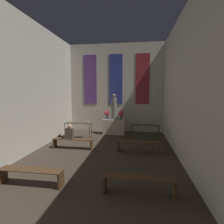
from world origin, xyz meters
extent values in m
cube|color=beige|center=(0.00, 11.75, 2.86)|extent=(6.39, 0.12, 5.72)
cube|color=#60337F|center=(-1.72, 11.67, 3.43)|extent=(0.86, 0.03, 3.20)
cube|color=navy|center=(0.00, 11.67, 3.43)|extent=(0.86, 0.03, 3.20)
cube|color=maroon|center=(1.72, 11.67, 3.43)|extent=(0.86, 0.03, 3.20)
cube|color=beige|center=(-3.14, 5.85, 2.86)|extent=(0.12, 11.93, 5.72)
cube|color=beige|center=(3.14, 5.85, 2.86)|extent=(0.12, 11.93, 5.72)
cube|color=#BCB29E|center=(0.00, 10.80, 0.46)|extent=(1.34, 0.59, 0.93)
cylinder|color=slate|center=(0.00, 10.80, 1.60)|extent=(0.32, 0.32, 1.35)
sphere|color=slate|center=(0.00, 10.80, 2.39)|extent=(0.22, 0.22, 0.22)
cylinder|color=#4C5666|center=(-0.43, 10.80, 1.07)|extent=(0.15, 0.15, 0.28)
sphere|color=#DB3342|center=(-0.43, 10.80, 1.31)|extent=(0.31, 0.31, 0.31)
cylinder|color=#4C5666|center=(0.43, 10.80, 1.07)|extent=(0.15, 0.15, 0.28)
sphere|color=#DB3342|center=(0.43, 10.80, 1.31)|extent=(0.31, 0.31, 0.31)
cube|color=#473823|center=(-1.85, 9.50, 0.88)|extent=(1.48, 0.51, 0.02)
cylinder|color=#473823|center=(-2.56, 9.27, 0.44)|extent=(0.04, 0.04, 0.87)
cylinder|color=#473823|center=(-1.14, 9.27, 0.44)|extent=(0.04, 0.04, 0.87)
cylinder|color=#473823|center=(-2.56, 9.72, 0.44)|extent=(0.04, 0.04, 0.87)
cylinder|color=#473823|center=(-1.14, 9.72, 0.44)|extent=(0.04, 0.04, 0.87)
cylinder|color=silver|center=(-2.36, 9.68, 0.97)|extent=(0.02, 0.02, 0.16)
sphere|color=#F9CC4C|center=(-2.36, 9.68, 1.06)|extent=(0.02, 0.02, 0.02)
cylinder|color=silver|center=(-2.33, 9.35, 0.98)|extent=(0.02, 0.02, 0.18)
sphere|color=#F9CC4C|center=(-2.33, 9.35, 1.08)|extent=(0.02, 0.02, 0.02)
cylinder|color=silver|center=(-1.57, 9.60, 0.94)|extent=(0.02, 0.02, 0.09)
sphere|color=#F9CC4C|center=(-1.57, 9.60, 1.00)|extent=(0.02, 0.02, 0.02)
cylinder|color=silver|center=(-1.27, 9.58, 0.96)|extent=(0.02, 0.02, 0.12)
sphere|color=#F9CC4C|center=(-1.27, 9.58, 1.03)|extent=(0.02, 0.02, 0.02)
cylinder|color=silver|center=(-1.26, 9.65, 0.95)|extent=(0.02, 0.02, 0.11)
sphere|color=#F9CC4C|center=(-1.26, 9.65, 1.02)|extent=(0.02, 0.02, 0.02)
cylinder|color=silver|center=(-1.70, 9.33, 0.94)|extent=(0.02, 0.02, 0.09)
sphere|color=#F9CC4C|center=(-1.70, 9.33, 1.00)|extent=(0.02, 0.02, 0.02)
cylinder|color=silver|center=(-1.32, 9.58, 0.94)|extent=(0.02, 0.02, 0.09)
sphere|color=#F9CC4C|center=(-1.32, 9.58, 1.00)|extent=(0.02, 0.02, 0.02)
cylinder|color=silver|center=(-2.17, 9.53, 0.95)|extent=(0.02, 0.02, 0.10)
sphere|color=#F9CC4C|center=(-2.17, 9.53, 1.01)|extent=(0.02, 0.02, 0.02)
cylinder|color=silver|center=(-1.44, 9.72, 0.97)|extent=(0.02, 0.02, 0.16)
sphere|color=#F9CC4C|center=(-1.44, 9.72, 1.07)|extent=(0.02, 0.02, 0.02)
cylinder|color=silver|center=(-1.99, 9.53, 0.97)|extent=(0.02, 0.02, 0.15)
sphere|color=#F9CC4C|center=(-1.99, 9.53, 1.05)|extent=(0.02, 0.02, 0.02)
cube|color=#473823|center=(1.85, 9.50, 0.88)|extent=(1.48, 0.51, 0.02)
cylinder|color=#473823|center=(1.14, 9.27, 0.44)|extent=(0.04, 0.04, 0.87)
cylinder|color=#473823|center=(2.56, 9.27, 0.44)|extent=(0.04, 0.04, 0.87)
cylinder|color=#473823|center=(1.14, 9.72, 0.44)|extent=(0.04, 0.04, 0.87)
cylinder|color=#473823|center=(2.56, 9.72, 0.44)|extent=(0.04, 0.04, 0.87)
cylinder|color=silver|center=(1.71, 9.53, 0.96)|extent=(0.02, 0.02, 0.13)
sphere|color=#F9CC4C|center=(1.71, 9.53, 1.04)|extent=(0.02, 0.02, 0.02)
cylinder|color=silver|center=(2.26, 9.46, 0.97)|extent=(0.02, 0.02, 0.15)
sphere|color=#F9CC4C|center=(2.26, 9.46, 1.06)|extent=(0.02, 0.02, 0.02)
cylinder|color=silver|center=(1.22, 9.45, 0.94)|extent=(0.02, 0.02, 0.09)
sphere|color=#F9CC4C|center=(1.22, 9.45, 1.00)|extent=(0.02, 0.02, 0.02)
cylinder|color=silver|center=(2.51, 9.42, 0.95)|extent=(0.02, 0.02, 0.12)
sphere|color=#F9CC4C|center=(2.51, 9.42, 1.02)|extent=(0.02, 0.02, 0.02)
cylinder|color=silver|center=(1.76, 9.58, 0.98)|extent=(0.02, 0.02, 0.17)
sphere|color=#F9CC4C|center=(1.76, 9.58, 1.07)|extent=(0.02, 0.02, 0.02)
cylinder|color=silver|center=(2.06, 9.61, 0.97)|extent=(0.02, 0.02, 0.16)
sphere|color=#F9CC4C|center=(2.06, 9.61, 1.06)|extent=(0.02, 0.02, 0.02)
cylinder|color=silver|center=(1.87, 9.42, 0.96)|extent=(0.02, 0.02, 0.13)
sphere|color=#F9CC4C|center=(1.87, 9.42, 1.04)|extent=(0.02, 0.02, 0.02)
cylinder|color=silver|center=(2.19, 9.66, 0.96)|extent=(0.02, 0.02, 0.14)
sphere|color=#F9CC4C|center=(2.19, 9.66, 1.04)|extent=(0.02, 0.02, 0.02)
cylinder|color=silver|center=(2.39, 9.42, 0.94)|extent=(0.02, 0.02, 0.10)
sphere|color=#F9CC4C|center=(2.39, 9.42, 1.01)|extent=(0.02, 0.02, 0.02)
cylinder|color=silver|center=(1.49, 9.44, 0.98)|extent=(0.02, 0.02, 0.18)
sphere|color=#F9CC4C|center=(1.49, 9.44, 1.09)|extent=(0.02, 0.02, 0.02)
cube|color=#4C331E|center=(-1.51, 4.52, 0.45)|extent=(1.84, 0.36, 0.03)
cube|color=#4C331E|center=(-2.40, 4.52, 0.22)|extent=(0.06, 0.32, 0.44)
cube|color=#4C331E|center=(-0.62, 4.52, 0.22)|extent=(0.06, 0.32, 0.44)
cube|color=#4C331E|center=(1.51, 4.52, 0.45)|extent=(1.84, 0.36, 0.03)
cube|color=#4C331E|center=(0.62, 4.52, 0.22)|extent=(0.06, 0.32, 0.44)
cube|color=#4C331E|center=(2.40, 4.52, 0.22)|extent=(0.06, 0.32, 0.44)
cube|color=#4C331E|center=(-1.51, 7.75, 0.45)|extent=(1.84, 0.36, 0.03)
cube|color=#4C331E|center=(-2.40, 7.75, 0.22)|extent=(0.06, 0.32, 0.44)
cube|color=#4C331E|center=(-0.62, 7.75, 0.22)|extent=(0.06, 0.32, 0.44)
cube|color=#4C331E|center=(1.51, 7.75, 0.45)|extent=(1.84, 0.36, 0.03)
cube|color=#4C331E|center=(0.62, 7.75, 0.22)|extent=(0.06, 0.32, 0.44)
cube|color=#4C331E|center=(2.40, 7.75, 0.22)|extent=(0.06, 0.32, 0.44)
cube|color=#4C4238|center=(-1.65, 7.75, 0.71)|extent=(0.36, 0.24, 0.49)
sphere|color=tan|center=(-1.65, 7.75, 1.06)|extent=(0.20, 0.20, 0.20)
camera|label=1|loc=(1.45, 0.22, 2.63)|focal=28.00mm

